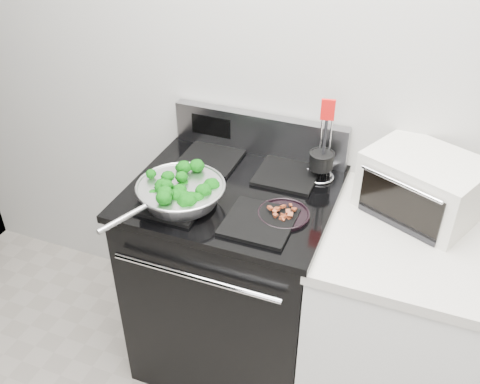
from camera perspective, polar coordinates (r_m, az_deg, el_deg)
The scene contains 8 objects.
back_wall at distance 2.11m, azimuth 10.47°, elevation 12.55°, with size 4.00×0.02×2.70m, color #B6B4AD.
gas_range at distance 2.38m, azimuth -0.65°, elevation -8.89°, with size 0.79×0.69×1.13m.
counter at distance 2.30m, azimuth 15.80°, elevation -13.37°, with size 0.62×0.68×0.92m.
skillet at distance 1.98m, azimuth -6.37°, elevation -0.03°, with size 0.33×0.51×0.07m.
broccoli_pile at distance 1.97m, azimuth -6.35°, elevation 0.45°, with size 0.26×0.26×0.09m, color black, non-canonical shape.
bacon_plate at distance 1.94m, azimuth 4.68°, elevation -2.12°, with size 0.19×0.19×0.04m.
utensil_holder at distance 2.14m, azimuth 8.64°, elevation 2.93°, with size 0.11×0.11×0.35m.
toaster_oven at distance 2.07m, azimuth 18.91°, elevation 0.71°, with size 0.49×0.44×0.23m.
Camera 1 is at (0.35, -0.19, 2.12)m, focal length 40.00 mm.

